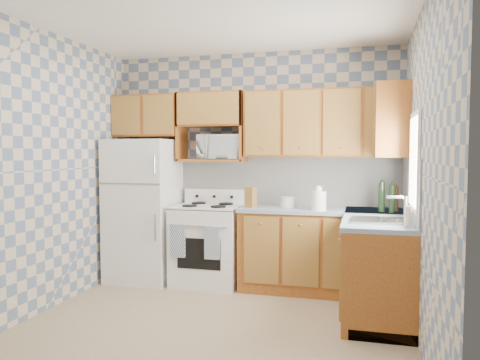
# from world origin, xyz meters

# --- Properties ---
(floor) EXTENTS (3.40, 3.40, 0.00)m
(floor) POSITION_xyz_m (0.00, 0.00, 0.00)
(floor) COLOR #8D745C
(floor) RESTS_ON ground
(back_wall) EXTENTS (3.40, 0.02, 2.70)m
(back_wall) POSITION_xyz_m (0.00, 1.60, 1.35)
(back_wall) COLOR slate
(back_wall) RESTS_ON ground
(right_wall) EXTENTS (0.02, 3.20, 2.70)m
(right_wall) POSITION_xyz_m (1.70, 0.00, 1.35)
(right_wall) COLOR slate
(right_wall) RESTS_ON ground
(backsplash_back) EXTENTS (2.60, 0.02, 0.56)m
(backsplash_back) POSITION_xyz_m (0.40, 1.59, 1.20)
(backsplash_back) COLOR white
(backsplash_back) RESTS_ON back_wall
(backsplash_right) EXTENTS (0.02, 1.60, 0.56)m
(backsplash_right) POSITION_xyz_m (1.69, 0.80, 1.20)
(backsplash_right) COLOR white
(backsplash_right) RESTS_ON right_wall
(refrigerator) EXTENTS (0.75, 0.70, 1.68)m
(refrigerator) POSITION_xyz_m (-1.27, 1.25, 0.84)
(refrigerator) COLOR white
(refrigerator) RESTS_ON floor
(stove_body) EXTENTS (0.76, 0.65, 0.90)m
(stove_body) POSITION_xyz_m (-0.47, 1.28, 0.45)
(stove_body) COLOR white
(stove_body) RESTS_ON floor
(cooktop) EXTENTS (0.76, 0.65, 0.02)m
(cooktop) POSITION_xyz_m (-0.47, 1.28, 0.91)
(cooktop) COLOR silver
(cooktop) RESTS_ON stove_body
(backguard) EXTENTS (0.76, 0.08, 0.17)m
(backguard) POSITION_xyz_m (-0.47, 1.55, 1.00)
(backguard) COLOR white
(backguard) RESTS_ON cooktop
(dish_towel_left) EXTENTS (0.17, 0.02, 0.36)m
(dish_towel_left) POSITION_xyz_m (-0.71, 0.93, 0.55)
(dish_towel_left) COLOR navy
(dish_towel_left) RESTS_ON stove_body
(dish_towel_right) EXTENTS (0.17, 0.02, 0.36)m
(dish_towel_right) POSITION_xyz_m (-0.31, 0.93, 0.55)
(dish_towel_right) COLOR navy
(dish_towel_right) RESTS_ON stove_body
(base_cabinets_back) EXTENTS (1.75, 0.60, 0.88)m
(base_cabinets_back) POSITION_xyz_m (0.82, 1.30, 0.44)
(base_cabinets_back) COLOR brown
(base_cabinets_back) RESTS_ON floor
(base_cabinets_right) EXTENTS (0.60, 1.60, 0.88)m
(base_cabinets_right) POSITION_xyz_m (1.40, 0.80, 0.44)
(base_cabinets_right) COLOR brown
(base_cabinets_right) RESTS_ON floor
(countertop_back) EXTENTS (1.77, 0.63, 0.04)m
(countertop_back) POSITION_xyz_m (0.82, 1.30, 0.90)
(countertop_back) COLOR slate
(countertop_back) RESTS_ON base_cabinets_back
(countertop_right) EXTENTS (0.63, 1.60, 0.04)m
(countertop_right) POSITION_xyz_m (1.40, 0.80, 0.90)
(countertop_right) COLOR slate
(countertop_right) RESTS_ON base_cabinets_right
(upper_cabinets_back) EXTENTS (1.75, 0.33, 0.74)m
(upper_cabinets_back) POSITION_xyz_m (0.82, 1.44, 1.85)
(upper_cabinets_back) COLOR brown
(upper_cabinets_back) RESTS_ON back_wall
(upper_cabinets_fridge) EXTENTS (0.82, 0.33, 0.50)m
(upper_cabinets_fridge) POSITION_xyz_m (-1.29, 1.44, 1.97)
(upper_cabinets_fridge) COLOR brown
(upper_cabinets_fridge) RESTS_ON back_wall
(upper_cabinets_right) EXTENTS (0.33, 0.70, 0.74)m
(upper_cabinets_right) POSITION_xyz_m (1.53, 1.25, 1.85)
(upper_cabinets_right) COLOR brown
(upper_cabinets_right) RESTS_ON right_wall
(microwave_shelf) EXTENTS (0.80, 0.33, 0.03)m
(microwave_shelf) POSITION_xyz_m (-0.47, 1.44, 1.44)
(microwave_shelf) COLOR brown
(microwave_shelf) RESTS_ON back_wall
(microwave) EXTENTS (0.55, 0.39, 0.29)m
(microwave) POSITION_xyz_m (-0.36, 1.45, 1.59)
(microwave) COLOR white
(microwave) RESTS_ON microwave_shelf
(sink) EXTENTS (0.48, 0.40, 0.03)m
(sink) POSITION_xyz_m (1.40, 0.45, 0.93)
(sink) COLOR #B7B7BC
(sink) RESTS_ON countertop_right
(window) EXTENTS (0.02, 0.66, 0.86)m
(window) POSITION_xyz_m (1.69, 0.45, 1.45)
(window) COLOR silver
(window) RESTS_ON right_wall
(bottle_0) EXTENTS (0.07, 0.07, 0.30)m
(bottle_0) POSITION_xyz_m (1.45, 1.17, 1.07)
(bottle_0) COLOR black
(bottle_0) RESTS_ON countertop_back
(bottle_1) EXTENTS (0.07, 0.07, 0.28)m
(bottle_1) POSITION_xyz_m (1.55, 1.11, 1.06)
(bottle_1) COLOR black
(bottle_1) RESTS_ON countertop_back
(bottle_2) EXTENTS (0.07, 0.07, 0.26)m
(bottle_2) POSITION_xyz_m (1.58, 1.21, 1.05)
(bottle_2) COLOR brown
(bottle_2) RESTS_ON countertop_back
(knife_block) EXTENTS (0.13, 0.13, 0.22)m
(knife_block) POSITION_xyz_m (0.05, 1.21, 1.03)
(knife_block) COLOR brown
(knife_block) RESTS_ON countertop_back
(electric_kettle) EXTENTS (0.16, 0.16, 0.20)m
(electric_kettle) POSITION_xyz_m (0.81, 1.12, 1.02)
(electric_kettle) COLOR white
(electric_kettle) RESTS_ON countertop_back
(food_containers) EXTENTS (0.17, 0.17, 0.12)m
(food_containers) POSITION_xyz_m (0.45, 1.31, 0.98)
(food_containers) COLOR silver
(food_containers) RESTS_ON countertop_back
(soap_bottle) EXTENTS (0.06, 0.06, 0.17)m
(soap_bottle) POSITION_xyz_m (1.62, 0.20, 1.01)
(soap_bottle) COLOR silver
(soap_bottle) RESTS_ON countertop_right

